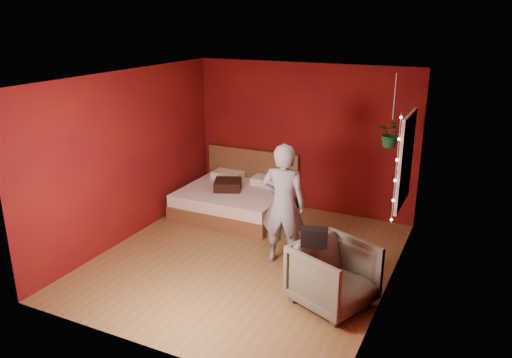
{
  "coord_description": "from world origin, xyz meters",
  "views": [
    {
      "loc": [
        2.94,
        -5.79,
        3.38
      ],
      "look_at": [
        -0.03,
        0.4,
        1.09
      ],
      "focal_mm": 35.0,
      "sensor_mm": 36.0,
      "label": 1
    }
  ],
  "objects": [
    {
      "name": "person",
      "position": [
        0.5,
        0.16,
        0.87
      ],
      "size": [
        0.7,
        0.52,
        1.74
      ],
      "primitive_type": "imported",
      "rotation": [
        0.0,
        0.0,
        3.32
      ],
      "color": "gray",
      "rests_on": "ground"
    },
    {
      "name": "bed",
      "position": [
        -0.95,
        1.51,
        0.26
      ],
      "size": [
        1.81,
        1.54,
        1.0
      ],
      "color": "brown",
      "rests_on": "ground"
    },
    {
      "name": "fairy_lights",
      "position": [
        1.94,
        0.38,
        1.5
      ],
      "size": [
        0.04,
        0.04,
        1.45
      ],
      "color": "silver",
      "rests_on": "room_walls"
    },
    {
      "name": "handbag",
      "position": [
        1.26,
        -0.73,
        0.9
      ],
      "size": [
        0.34,
        0.23,
        0.22
      ],
      "primitive_type": "cube",
      "rotation": [
        0.0,
        0.0,
        0.25
      ],
      "color": "black",
      "rests_on": "armchair"
    },
    {
      "name": "throw_pillow",
      "position": [
        -1.06,
        1.41,
        0.53
      ],
      "size": [
        0.6,
        0.6,
        0.16
      ],
      "primitive_type": "cube",
      "rotation": [
        0.0,
        0.0,
        0.41
      ],
      "color": "black",
      "rests_on": "bed"
    },
    {
      "name": "hanging_plant",
      "position": [
        1.67,
        1.32,
        1.75
      ],
      "size": [
        0.46,
        0.44,
        1.06
      ],
      "color": "silver",
      "rests_on": "room_walls"
    },
    {
      "name": "floor",
      "position": [
        0.0,
        0.0,
        0.0
      ],
      "size": [
        4.5,
        4.5,
        0.0
      ],
      "primitive_type": "plane",
      "color": "brown",
      "rests_on": "ground"
    },
    {
      "name": "armchair",
      "position": [
        1.48,
        -0.61,
        0.4
      ],
      "size": [
        1.13,
        1.12,
        0.79
      ],
      "primitive_type": "imported",
      "rotation": [
        0.0,
        0.0,
        1.17
      ],
      "color": "#64624F",
      "rests_on": "ground"
    },
    {
      "name": "room_walls",
      "position": [
        0.0,
        0.0,
        1.68
      ],
      "size": [
        4.04,
        4.54,
        2.62
      ],
      "color": "#68120A",
      "rests_on": "ground"
    },
    {
      "name": "window",
      "position": [
        1.97,
        0.9,
        1.5
      ],
      "size": [
        0.05,
        0.97,
        1.27
      ],
      "color": "white",
      "rests_on": "room_walls"
    }
  ]
}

